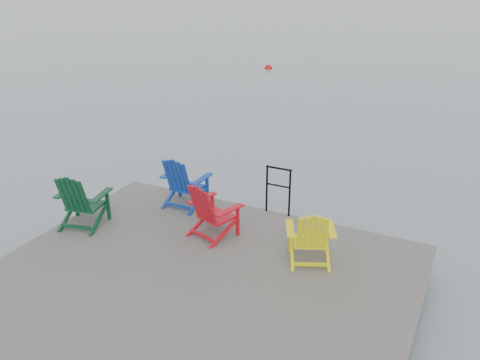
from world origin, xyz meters
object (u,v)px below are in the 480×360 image
at_px(chair_yellow, 311,236).
at_px(buoy_b, 268,69).
at_px(chair_blue, 183,181).
at_px(handrail, 278,186).
at_px(chair_red, 211,210).
at_px(chair_green, 80,199).

distance_m(chair_yellow, buoy_b, 18.21).
xyz_separation_m(chair_blue, chair_yellow, (2.75, -0.83, -0.04)).
height_order(handrail, chair_yellow, chair_yellow).
relative_size(handrail, buoy_b, 2.34).
distance_m(chair_red, buoy_b, 17.49).
xyz_separation_m(handrail, buoy_b, (-6.70, 15.13, -1.04)).
bearing_deg(chair_green, chair_blue, 40.08).
height_order(chair_blue, buoy_b, chair_blue).
bearing_deg(chair_red, chair_blue, 160.26).
bearing_deg(buoy_b, chair_blue, -72.20).
height_order(chair_green, chair_red, chair_green).
xyz_separation_m(chair_yellow, buoy_b, (-7.76, 16.44, -0.96)).
relative_size(chair_red, buoy_b, 2.51).
bearing_deg(buoy_b, chair_yellow, -64.72).
distance_m(handrail, chair_blue, 1.75).
bearing_deg(chair_blue, handrail, 16.99).
xyz_separation_m(chair_red, chair_yellow, (1.74, -0.06, -0.03)).
xyz_separation_m(handrail, chair_yellow, (1.07, -1.31, -0.08)).
distance_m(handrail, chair_yellow, 1.69).
height_order(handrail, chair_red, chair_red).
height_order(handrail, buoy_b, handrail).
height_order(chair_yellow, buoy_b, chair_yellow).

